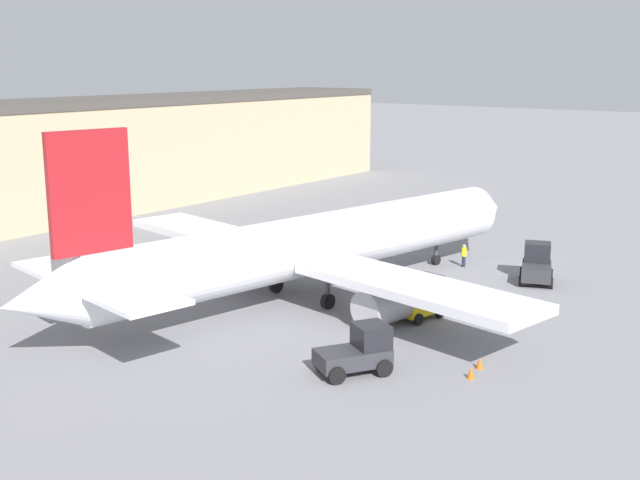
% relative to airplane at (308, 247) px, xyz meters
% --- Properties ---
extents(ground_plane, '(400.00, 400.00, 0.00)m').
position_rel_airplane_xyz_m(ground_plane, '(0.94, -0.17, -3.22)').
color(ground_plane, slate).
extents(terminal_building, '(80.99, 10.88, 10.69)m').
position_rel_airplane_xyz_m(terminal_building, '(10.45, 34.78, 2.13)').
color(terminal_building, tan).
rests_on(terminal_building, ground_plane).
extents(airplane, '(38.05, 32.34, 11.01)m').
position_rel_airplane_xyz_m(airplane, '(0.00, 0.00, 0.00)').
color(airplane, white).
rests_on(airplane, ground_plane).
extents(ground_crew_worker, '(0.35, 0.35, 1.61)m').
position_rel_airplane_xyz_m(ground_crew_worker, '(12.63, -3.98, -2.37)').
color(ground_crew_worker, '#1E2338').
rests_on(ground_crew_worker, ground_plane).
extents(baggage_tug, '(3.80, 3.39, 2.26)m').
position_rel_airplane_xyz_m(baggage_tug, '(-8.02, -9.20, -2.17)').
color(baggage_tug, '#2D2D33').
rests_on(baggage_tug, ground_plane).
extents(belt_loader_truck, '(2.96, 2.31, 2.35)m').
position_rel_airplane_xyz_m(belt_loader_truck, '(0.94, -7.33, -2.15)').
color(belt_loader_truck, yellow).
rests_on(belt_loader_truck, ground_plane).
extents(pushback_tug, '(3.73, 3.08, 2.49)m').
position_rel_airplane_xyz_m(pushback_tug, '(11.99, -9.57, -2.09)').
color(pushback_tug, '#2D2D33').
rests_on(pushback_tug, ground_plane).
extents(safety_cone_near, '(0.36, 0.36, 0.55)m').
position_rel_airplane_xyz_m(safety_cone_near, '(-5.55, -13.69, -2.95)').
color(safety_cone_near, '#EF590F').
rests_on(safety_cone_near, ground_plane).
extents(safety_cone_far, '(0.36, 0.36, 0.55)m').
position_rel_airplane_xyz_m(safety_cone_far, '(-4.19, -13.47, -2.95)').
color(safety_cone_far, '#EF590F').
rests_on(safety_cone_far, ground_plane).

